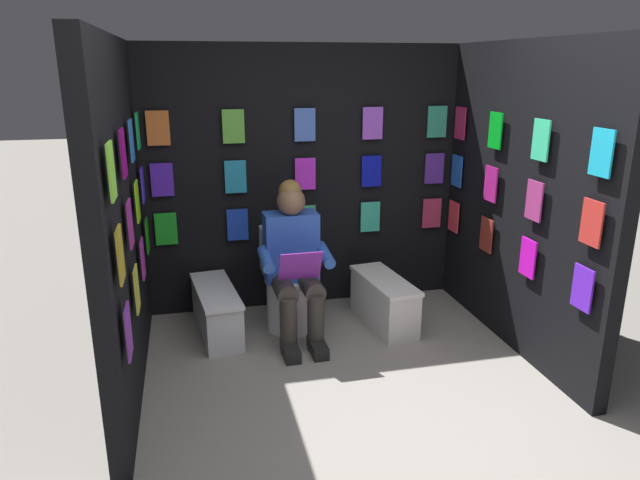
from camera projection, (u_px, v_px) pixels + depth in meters
ground_plane at (383, 448)px, 3.13m from camera, size 30.00×30.00×0.00m
display_wall_back at (303, 179)px, 4.81m from camera, size 2.71×0.14×2.16m
display_wall_left at (521, 199)px, 4.08m from camera, size 0.14×2.08×2.16m
display_wall_right at (121, 222)px, 3.50m from camera, size 0.14×2.08×2.16m
toilet at (289, 285)px, 4.55m from camera, size 0.41×0.56×0.77m
person_reading at (294, 262)px, 4.26m from camera, size 0.53×0.69×1.19m
comic_longbox_near at (217, 311)px, 4.43m from camera, size 0.37×0.85×0.37m
comic_longbox_far at (384, 301)px, 4.58m from camera, size 0.37×0.79×0.39m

